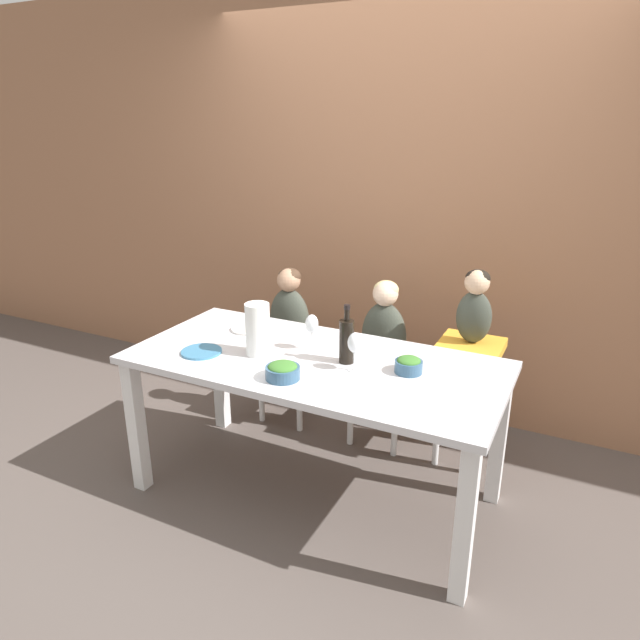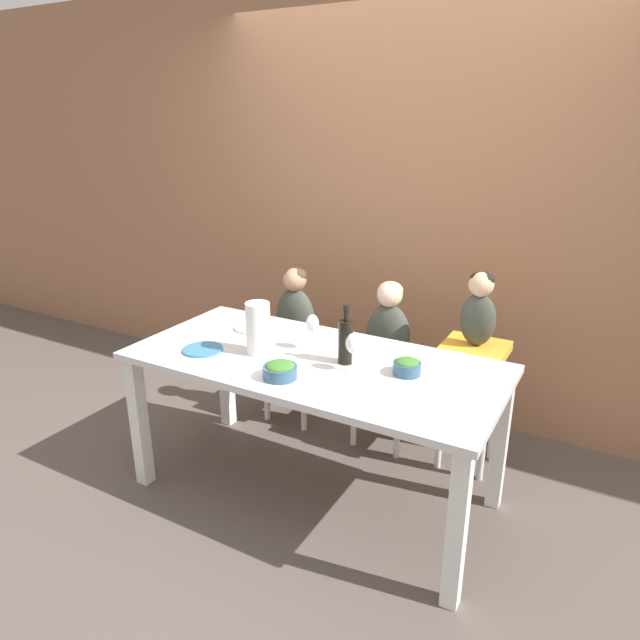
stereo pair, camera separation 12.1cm
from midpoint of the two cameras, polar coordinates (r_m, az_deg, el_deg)
name	(u,v)px [view 2 (the right image)]	position (r m, az deg, el deg)	size (l,w,h in m)	color
ground_plane	(314,492)	(3.14, 0.56, -16.83)	(14.00, 14.00, 0.00)	#564C47
wall_back	(409,205)	(3.65, 9.82, 11.23)	(10.00, 0.06, 2.70)	#9E6B4C
dining_table	(314,377)	(2.80, 0.60, -5.77)	(1.81, 0.85, 0.77)	silver
chair_far_left	(296,361)	(3.67, -1.47, -4.15)	(0.39, 0.37, 0.47)	silver
chair_far_center	(386,382)	(3.42, 7.63, -6.19)	(0.39, 0.37, 0.47)	silver
chair_right_highchair	(472,374)	(3.22, 16.04, -5.23)	(0.33, 0.32, 0.73)	silver
person_child_left	(295,311)	(3.54, -1.51, 0.94)	(0.27, 0.16, 0.54)	#3D4238
person_child_center	(388,328)	(3.28, 7.90, -0.78)	(0.27, 0.16, 0.54)	#3D4238
person_baby_right	(479,306)	(3.08, 16.73, 1.37)	(0.19, 0.13, 0.40)	#3D4238
wine_bottle	(346,340)	(2.68, 3.87, -2.04)	(0.07, 0.07, 0.29)	black
paper_towel_roll	(258,328)	(2.78, -4.97, -0.85)	(0.12, 0.12, 0.26)	white
wine_glass_near	(353,344)	(2.59, 4.64, -2.47)	(0.07, 0.07, 0.18)	white
wine_glass_far	(312,325)	(2.82, 0.46, -0.49)	(0.07, 0.07, 0.18)	white
salad_bowl_large	(280,370)	(2.55, -2.67, -5.01)	(0.16, 0.16, 0.08)	#335675
salad_bowl_small	(407,366)	(2.62, 10.01, -4.60)	(0.13, 0.13, 0.08)	#335675
dinner_plate_front_left	(203,349)	(2.90, -10.47, -2.93)	(0.20, 0.20, 0.01)	teal
dinner_plate_back_left	(253,327)	(3.16, -5.66, -0.76)	(0.20, 0.20, 0.01)	silver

